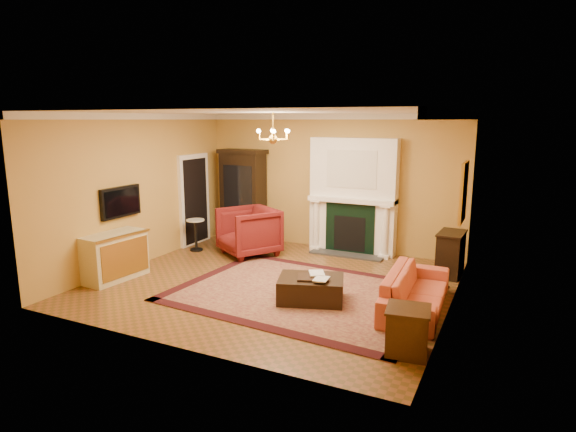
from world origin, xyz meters
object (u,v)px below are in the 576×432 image
Objects in this scene: wingback_armchair at (249,229)px; console_table at (450,255)px; china_cabinet at (243,197)px; pedestal_table at (196,233)px; coral_sofa at (416,284)px; end_table at (407,332)px; commode at (114,256)px; leather_ottoman at (311,289)px.

wingback_armchair is 4.14m from console_table.
pedestal_table is (-0.45, -1.32, -0.63)m from china_cabinet.
pedestal_table is at bearing -170.02° from console_table.
coral_sofa is 3.61× the size of end_table.
commode reaches higher than leather_ottoman.
commode is (-0.62, -3.56, -0.62)m from china_cabinet.
leather_ottoman is (3.67, 0.54, -0.22)m from commode.
china_cabinet is at bearing 57.69° from coral_sofa.
pedestal_table is 0.88× the size of console_table.
china_cabinet is 1.85× the size of wingback_armchair.
pedestal_table is at bearing 90.44° from commode.
leather_ottoman is at bearing -125.01° from console_table.
wingback_armchair reaches higher than commode.
console_table is (4.89, -0.68, -0.64)m from china_cabinet.
commode reaches higher than end_table.
china_cabinet is at bearing 175.27° from console_table.
coral_sofa is 1.64m from leather_ottoman.
china_cabinet is 2.60× the size of console_table.
wingback_armchair is 3.01m from leather_ottoman.
end_table reaches higher than leather_ottoman.
leather_ottoman is at bearing -7.03° from wingback_armchair.
commode is 0.56× the size of coral_sofa.
wingback_armchair is at bearing 10.81° from pedestal_table.
china_cabinet is at bearing 139.53° from end_table.
commode reaches higher than console_table.
commode is at bearing 170.08° from leather_ottoman.
end_table is at bearing -36.09° from china_cabinet.
china_cabinet reaches higher than console_table.
pedestal_table is at bearing 135.83° from leather_ottoman.
coral_sofa is at bearing -94.24° from console_table.
commode is at bearing -149.24° from console_table.
china_cabinet is 1.42m from wingback_armchair.
end_table is 3.44m from console_table.
leather_ottoman is at bearing 148.00° from end_table.
coral_sofa reaches higher than console_table.
wingback_armchair is at bearing -50.07° from china_cabinet.
console_table is at bearing 89.00° from end_table.
wingback_armchair is at bearing 65.44° from coral_sofa.
wingback_armchair is at bearing 143.16° from end_table.
china_cabinet is 3.65× the size of end_table.
coral_sofa is at bearing 97.40° from end_table.
pedestal_table is 0.34× the size of coral_sofa.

